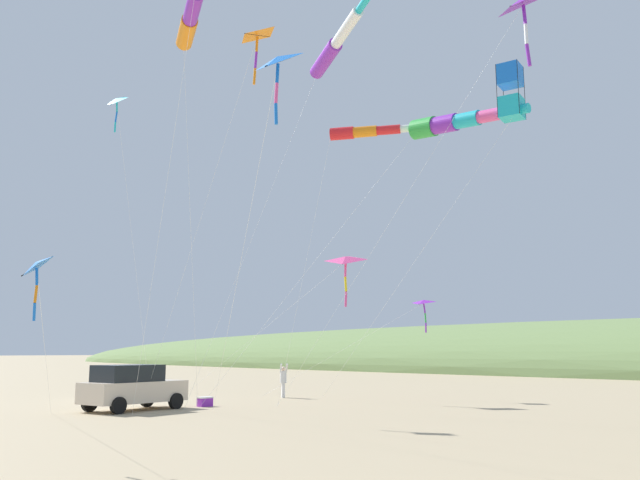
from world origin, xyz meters
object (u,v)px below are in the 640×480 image
(kite_box_purple_drifting, at_px, (511,92))
(kite_delta_white_trailing, at_px, (257,36))
(person_adult_flyer, at_px, (283,379))
(kite_delta_magenta_far_left, at_px, (345,261))
(kite_delta_small_distant, at_px, (522,4))
(kite_windsock_long_streamer_right, at_px, (336,43))
(kite_delta_teal_far_right, at_px, (36,268))
(kite_windsock_yellow_midlevel, at_px, (195,0))
(person_child_green_jacket, at_px, (139,378))
(kite_delta_rainbow_low_near, at_px, (277,65))
(kite_windsock_green_low_center, at_px, (372,131))
(kite_windsock_blue_topmost, at_px, (452,123))
(cooler_box, at_px, (205,402))
(parked_car, at_px, (132,387))
(kite_delta_striped_overhead, at_px, (423,303))
(kite_delta_checkered_midright, at_px, (116,103))

(kite_box_purple_drifting, bearing_deg, kite_delta_white_trailing, 140.79)
(person_adult_flyer, xyz_separation_m, kite_delta_magenta_far_left, (0.55, -4.03, 5.93))
(kite_delta_white_trailing, bearing_deg, kite_delta_small_distant, -45.77)
(kite_box_purple_drifting, xyz_separation_m, kite_windsock_long_streamer_right, (-3.02, 6.27, 3.14))
(person_adult_flyer, bearing_deg, kite_delta_teal_far_right, -147.46)
(kite_windsock_long_streamer_right, xyz_separation_m, kite_delta_white_trailing, (-4.43, -0.19, -1.27))
(kite_delta_small_distant, bearing_deg, kite_windsock_yellow_midlevel, 151.95)
(kite_delta_white_trailing, height_order, kite_delta_teal_far_right, kite_delta_white_trailing)
(kite_box_purple_drifting, bearing_deg, person_child_green_jacket, 96.97)
(kite_delta_rainbow_low_near, xyz_separation_m, kite_delta_teal_far_right, (-3.28, 4.82, -4.56))
(kite_windsock_green_low_center, bearing_deg, kite_windsock_blue_topmost, -75.56)
(kite_delta_magenta_far_left, bearing_deg, kite_delta_teal_far_right, -158.51)
(cooler_box, bearing_deg, parked_car, 171.38)
(person_adult_flyer, height_order, person_child_green_jacket, person_adult_flyer)
(kite_delta_striped_overhead, height_order, kite_delta_rainbow_low_near, kite_delta_rainbow_low_near)
(parked_car, xyz_separation_m, cooler_box, (3.28, -0.50, -0.74))
(kite_delta_rainbow_low_near, bearing_deg, person_child_green_jacket, 67.13)
(parked_car, xyz_separation_m, kite_windsock_yellow_midlevel, (-3.24, -8.83, 12.48))
(cooler_box, bearing_deg, kite_delta_small_distant, -74.00)
(cooler_box, bearing_deg, kite_windsock_green_low_center, -61.76)
(kite_delta_small_distant, height_order, kite_delta_white_trailing, kite_delta_small_distant)
(person_child_green_jacket, distance_m, kite_delta_teal_far_right, 22.97)
(kite_box_purple_drifting, bearing_deg, kite_delta_checkered_midright, 119.01)
(kite_windsock_blue_topmost, bearing_deg, kite_windsock_long_streamer_right, 129.73)
(person_child_green_jacket, bearing_deg, kite_windsock_green_low_center, -83.67)
(kite_delta_checkered_midright, xyz_separation_m, kite_delta_rainbow_low_near, (-4.18, -16.28, -4.71))
(kite_delta_checkered_midright, relative_size, kite_delta_teal_far_right, 1.23)
(kite_windsock_blue_topmost, bearing_deg, kite_box_purple_drifting, -89.25)
(kite_box_purple_drifting, xyz_separation_m, kite_delta_rainbow_low_near, (-12.56, -1.16, -3.19))
(cooler_box, xyz_separation_m, kite_delta_checkered_midright, (-3.81, 2.16, 13.41))
(cooler_box, distance_m, kite_delta_teal_far_right, 15.18)
(person_adult_flyer, bearing_deg, kite_delta_small_distant, -97.65)
(person_adult_flyer, bearing_deg, kite_delta_magenta_far_left, -82.26)
(kite_windsock_green_low_center, xyz_separation_m, kite_delta_white_trailing, (-6.51, -0.10, 2.14))
(kite_delta_striped_overhead, distance_m, kite_delta_rainbow_low_near, 21.47)
(kite_delta_checkered_midright, xyz_separation_m, kite_delta_magenta_far_left, (10.47, -4.40, -6.73))
(person_child_green_jacket, xyz_separation_m, kite_delta_teal_far_right, (-13.13, -18.53, 3.45))
(person_child_green_jacket, height_order, kite_windsock_yellow_midlevel, kite_windsock_yellow_midlevel)
(kite_windsock_green_low_center, xyz_separation_m, kite_delta_striped_overhead, (6.91, 2.71, -6.96))
(kite_delta_small_distant, xyz_separation_m, kite_windsock_yellow_midlevel, (-10.51, 5.60, -1.68))
(cooler_box, distance_m, person_child_green_jacket, 9.45)
(kite_windsock_yellow_midlevel, bearing_deg, kite_windsock_blue_topmost, -10.02)
(person_adult_flyer, distance_m, kite_delta_striped_overhead, 8.33)
(kite_delta_teal_far_right, bearing_deg, kite_windsock_yellow_midlevel, 11.45)
(parked_car, xyz_separation_m, kite_delta_teal_far_right, (-7.99, -9.79, 3.41))
(person_child_green_jacket, xyz_separation_m, kite_delta_white_trailing, (-4.74, -16.11, 13.07))
(kite_windsock_yellow_midlevel, relative_size, kite_delta_white_trailing, 0.98)
(person_child_green_jacket, bearing_deg, kite_delta_striped_overhead, -56.87)
(kite_delta_striped_overhead, height_order, kite_delta_magenta_far_left, kite_delta_magenta_far_left)
(kite_box_purple_drifting, xyz_separation_m, kite_windsock_yellow_midlevel, (-11.09, 4.62, 1.33))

